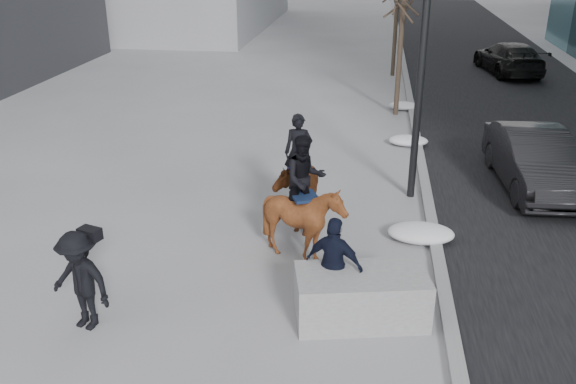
# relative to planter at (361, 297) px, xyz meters

# --- Properties ---
(ground) EXTENTS (120.00, 120.00, 0.00)m
(ground) POSITION_rel_planter_xyz_m (-1.50, 0.63, -0.44)
(ground) COLOR gray
(ground) RESTS_ON ground
(road) EXTENTS (8.00, 90.00, 0.01)m
(road) POSITION_rel_planter_xyz_m (5.50, 10.63, -0.43)
(road) COLOR black
(road) RESTS_ON ground
(curb) EXTENTS (0.25, 90.00, 0.12)m
(curb) POSITION_rel_planter_xyz_m (1.50, 10.63, -0.38)
(curb) COLOR gray
(curb) RESTS_ON ground
(planter) EXTENTS (2.37, 1.52, 0.88)m
(planter) POSITION_rel_planter_xyz_m (0.00, 0.00, 0.00)
(planter) COLOR #979799
(planter) RESTS_ON ground
(car_near) EXTENTS (1.91, 4.69, 1.51)m
(car_near) POSITION_rel_planter_xyz_m (4.21, 6.51, 0.32)
(car_near) COLOR black
(car_near) RESTS_ON ground
(car_far) EXTENTS (2.83, 5.27, 1.45)m
(car_far) POSITION_rel_planter_xyz_m (6.24, 20.86, 0.29)
(car_far) COLOR black
(car_far) RESTS_ON ground
(tree_near) EXTENTS (1.20, 1.20, 4.67)m
(tree_near) POSITION_rel_planter_xyz_m (0.90, 13.05, 1.90)
(tree_near) COLOR #3C2E23
(tree_near) RESTS_ON ground
(tree_far) EXTENTS (1.20, 1.20, 4.47)m
(tree_far) POSITION_rel_planter_xyz_m (0.90, 19.68, 1.80)
(tree_far) COLOR #32271D
(tree_far) RESTS_ON ground
(mounted_left) EXTENTS (0.92, 1.96, 2.50)m
(mounted_left) POSITION_rel_planter_xyz_m (-1.53, 3.59, 0.49)
(mounted_left) COLOR #503010
(mounted_left) RESTS_ON ground
(mounted_right) EXTENTS (1.84, 1.93, 2.56)m
(mounted_right) POSITION_rel_planter_xyz_m (-1.21, 1.97, 0.59)
(mounted_right) COLOR #4F240F
(mounted_right) RESTS_ON ground
(feeder) EXTENTS (1.11, 1.00, 1.75)m
(feeder) POSITION_rel_planter_xyz_m (-0.48, 0.23, 0.44)
(feeder) COLOR black
(feeder) RESTS_ON ground
(camera_crew) EXTENTS (1.28, 0.96, 1.75)m
(camera_crew) POSITION_rel_planter_xyz_m (-4.55, -0.84, 0.45)
(camera_crew) COLOR black
(camera_crew) RESTS_ON ground
(snow_piles) EXTENTS (1.42, 11.45, 0.36)m
(snow_piles) POSITION_rel_planter_xyz_m (1.20, 7.54, -0.27)
(snow_piles) COLOR silver
(snow_piles) RESTS_ON ground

